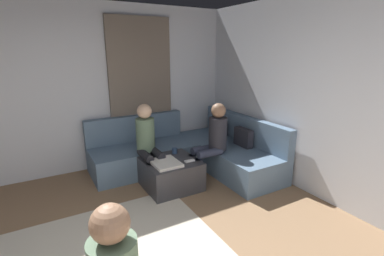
{
  "coord_description": "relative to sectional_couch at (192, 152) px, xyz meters",
  "views": [
    {
      "loc": [
        1.82,
        -0.34,
        1.97
      ],
      "look_at": [
        -1.63,
        1.63,
        0.85
      ],
      "focal_mm": 26.17,
      "sensor_mm": 36.0,
      "label": 1
    }
  ],
  "objects": [
    {
      "name": "person_on_couch_back",
      "position": [
        0.55,
        0.06,
        0.38
      ],
      "size": [
        0.3,
        0.6,
        1.2
      ],
      "rotation": [
        0.0,
        0.0,
        3.14
      ],
      "color": "#2D3347",
      "rests_on": "ground_plane"
    },
    {
      "name": "coffee_mug",
      "position": [
        0.25,
        -0.44,
        0.19
      ],
      "size": [
        0.08,
        0.08,
        0.1
      ],
      "primitive_type": "cylinder",
      "color": "#334C72",
      "rests_on": "ottoman"
    },
    {
      "name": "wall_left",
      "position": [
        -0.86,
        -1.88,
        1.07
      ],
      "size": [
        0.12,
        6.0,
        2.7
      ],
      "primitive_type": "cube",
      "color": "silver",
      "rests_on": "ground_plane"
    },
    {
      "name": "wall_back",
      "position": [
        2.08,
        1.06,
        1.07
      ],
      "size": [
        6.0,
        0.12,
        2.7
      ],
      "primitive_type": "cube",
      "color": "silver",
      "rests_on": "ground_plane"
    },
    {
      "name": "folded_blanket",
      "position": [
        0.57,
        -0.74,
        0.16
      ],
      "size": [
        0.44,
        0.36,
        0.04
      ],
      "primitive_type": "cube",
      "color": "white",
      "rests_on": "ottoman"
    },
    {
      "name": "sectional_couch",
      "position": [
        0.0,
        0.0,
        0.0
      ],
      "size": [
        2.1,
        2.55,
        0.87
      ],
      "color": "slate",
      "rests_on": "ground_plane"
    },
    {
      "name": "game_remote",
      "position": [
        0.65,
        -0.4,
        0.15
      ],
      "size": [
        0.05,
        0.15,
        0.02
      ],
      "primitive_type": "cube",
      "color": "white",
      "rests_on": "ottoman"
    },
    {
      "name": "curtain_panel",
      "position": [
        -0.76,
        -0.58,
        0.97
      ],
      "size": [
        0.06,
        1.1,
        2.5
      ],
      "primitive_type": "cube",
      "color": "#726659",
      "rests_on": "ground_plane"
    },
    {
      "name": "person_on_couch_side",
      "position": [
        0.15,
        -0.83,
        0.38
      ],
      "size": [
        0.6,
        0.3,
        1.2
      ],
      "rotation": [
        0.0,
        0.0,
        -1.57
      ],
      "color": "black",
      "rests_on": "ground_plane"
    },
    {
      "name": "ottoman",
      "position": [
        0.47,
        -0.62,
        -0.07
      ],
      "size": [
        0.76,
        0.76,
        0.42
      ],
      "primitive_type": "cube",
      "color": "#333338",
      "rests_on": "ground_plane"
    }
  ]
}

